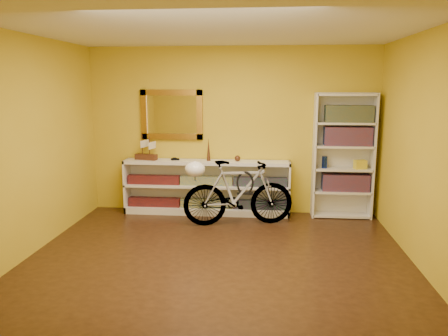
# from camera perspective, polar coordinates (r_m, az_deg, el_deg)

# --- Properties ---
(floor) EXTENTS (4.50, 4.00, 0.01)m
(floor) POSITION_cam_1_polar(r_m,az_deg,el_deg) (5.32, -0.73, -11.57)
(floor) COLOR black
(floor) RESTS_ON ground
(ceiling) EXTENTS (4.50, 4.00, 0.01)m
(ceiling) POSITION_cam_1_polar(r_m,az_deg,el_deg) (4.96, -0.81, 17.56)
(ceiling) COLOR silver
(ceiling) RESTS_ON ground
(back_wall) EXTENTS (4.50, 0.01, 2.60)m
(back_wall) POSITION_cam_1_polar(r_m,az_deg,el_deg) (6.96, 1.03, 4.82)
(back_wall) COLOR gold
(back_wall) RESTS_ON ground
(left_wall) EXTENTS (0.01, 4.00, 2.60)m
(left_wall) POSITION_cam_1_polar(r_m,az_deg,el_deg) (5.68, -24.03, 2.57)
(left_wall) COLOR gold
(left_wall) RESTS_ON ground
(right_wall) EXTENTS (0.01, 4.00, 2.60)m
(right_wall) POSITION_cam_1_polar(r_m,az_deg,el_deg) (5.24, 24.57, 1.91)
(right_wall) COLOR gold
(right_wall) RESTS_ON ground
(gilt_mirror) EXTENTS (0.98, 0.06, 0.78)m
(gilt_mirror) POSITION_cam_1_polar(r_m,az_deg,el_deg) (7.04, -6.78, 6.85)
(gilt_mirror) COLOR brown
(gilt_mirror) RESTS_ON back_wall
(wall_socket) EXTENTS (0.09, 0.02, 0.09)m
(wall_socket) POSITION_cam_1_polar(r_m,az_deg,el_deg) (7.11, 8.25, -3.76)
(wall_socket) COLOR silver
(wall_socket) RESTS_ON back_wall
(console_unit) EXTENTS (2.60, 0.35, 0.85)m
(console_unit) POSITION_cam_1_polar(r_m,az_deg,el_deg) (6.96, -2.25, -2.50)
(console_unit) COLOR silver
(console_unit) RESTS_ON floor
(cd_row_lower) EXTENTS (2.50, 0.13, 0.14)m
(cd_row_lower) POSITION_cam_1_polar(r_m,az_deg,el_deg) (7.00, -2.26, -4.57)
(cd_row_lower) COLOR black
(cd_row_lower) RESTS_ON console_unit
(cd_row_upper) EXTENTS (2.50, 0.13, 0.14)m
(cd_row_upper) POSITION_cam_1_polar(r_m,az_deg,el_deg) (6.92, -2.28, -1.65)
(cd_row_upper) COLOR navy
(cd_row_upper) RESTS_ON console_unit
(model_ship) EXTENTS (0.38, 0.22, 0.42)m
(model_ship) POSITION_cam_1_polar(r_m,az_deg,el_deg) (7.04, -10.06, 2.75)
(model_ship) COLOR #3B1D10
(model_ship) RESTS_ON console_unit
(toy_car) EXTENTS (0.00, 0.01, 0.00)m
(toy_car) POSITION_cam_1_polar(r_m,az_deg,el_deg) (6.96, -6.32, 1.02)
(toy_car) COLOR black
(toy_car) RESTS_ON console_unit
(bronze_ornament) EXTENTS (0.06, 0.06, 0.36)m
(bronze_ornament) POSITION_cam_1_polar(r_m,az_deg,el_deg) (6.84, -2.01, 2.42)
(bronze_ornament) COLOR #4F2C1B
(bronze_ornament) RESTS_ON console_unit
(decorative_orb) EXTENTS (0.09, 0.09, 0.09)m
(decorative_orb) POSITION_cam_1_polar(r_m,az_deg,el_deg) (6.82, 1.75, 1.26)
(decorative_orb) COLOR #4F2C1B
(decorative_orb) RESTS_ON console_unit
(bookcase) EXTENTS (0.90, 0.30, 1.90)m
(bookcase) POSITION_cam_1_polar(r_m,az_deg,el_deg) (6.92, 15.15, 1.49)
(bookcase) COLOR silver
(bookcase) RESTS_ON floor
(book_row_a) EXTENTS (0.70, 0.22, 0.26)m
(book_row_a) POSITION_cam_1_polar(r_m,az_deg,el_deg) (7.00, 15.39, -1.79)
(book_row_a) COLOR maroon
(book_row_a) RESTS_ON bookcase
(book_row_b) EXTENTS (0.70, 0.22, 0.28)m
(book_row_b) POSITION_cam_1_polar(r_m,az_deg,el_deg) (6.89, 15.68, 3.99)
(book_row_b) COLOR maroon
(book_row_b) RESTS_ON bookcase
(book_row_c) EXTENTS (0.70, 0.22, 0.25)m
(book_row_c) POSITION_cam_1_polar(r_m,az_deg,el_deg) (6.86, 15.82, 6.76)
(book_row_c) COLOR #164150
(book_row_c) RESTS_ON bookcase
(travel_mug) EXTENTS (0.08, 0.08, 0.18)m
(travel_mug) POSITION_cam_1_polar(r_m,az_deg,el_deg) (6.88, 12.85, 0.74)
(travel_mug) COLOR navy
(travel_mug) RESTS_ON bookcase
(red_tin) EXTENTS (0.14, 0.14, 0.16)m
(red_tin) POSITION_cam_1_polar(r_m,az_deg,el_deg) (6.85, 13.69, 6.47)
(red_tin) COLOR maroon
(red_tin) RESTS_ON bookcase
(yellow_bag) EXTENTS (0.20, 0.15, 0.13)m
(yellow_bag) POSITION_cam_1_polar(r_m,az_deg,el_deg) (6.95, 17.18, 0.43)
(yellow_bag) COLOR yellow
(yellow_bag) RESTS_ON bookcase
(bicycle) EXTENTS (0.74, 1.68, 0.96)m
(bicycle) POSITION_cam_1_polar(r_m,az_deg,el_deg) (6.38, 1.87, -3.23)
(bicycle) COLOR silver
(bicycle) RESTS_ON floor
(helmet) EXTENTS (0.29, 0.28, 0.22)m
(helmet) POSITION_cam_1_polar(r_m,az_deg,el_deg) (6.24, -3.77, -0.13)
(helmet) COLOR white
(helmet) RESTS_ON bicycle
(u_lock) EXTENTS (0.25, 0.03, 0.25)m
(u_lock) POSITION_cam_1_polar(r_m,az_deg,el_deg) (6.36, 2.73, -1.95)
(u_lock) COLOR black
(u_lock) RESTS_ON bicycle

